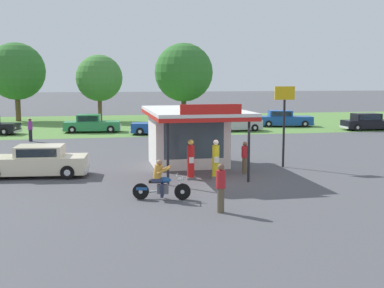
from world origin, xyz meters
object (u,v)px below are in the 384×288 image
parked_car_back_row_right (92,124)px  parked_car_back_row_centre_right (370,122)px  gas_pump_offside (216,161)px  bystander_leaning_by_kiosk (221,187)px  bystander_strolling_foreground (30,129)px  gas_pump_nearside (191,161)px  featured_classic_sedan (35,162)px  motorcycle_with_rider (161,183)px  bystander_chatting_near_pumps (245,157)px  parked_car_second_row_spare (284,119)px  parked_car_back_row_centre (235,123)px  roadside_pole_sign (284,112)px  parked_car_back_row_centre_left (161,126)px

parked_car_back_row_right → parked_car_back_row_centre_right: 25.19m
gas_pump_offside → bystander_leaning_by_kiosk: 6.10m
parked_car_back_row_right → bystander_strolling_foreground: bystander_strolling_foreground is taller
gas_pump_nearside → featured_classic_sedan: bearing=163.9°
motorcycle_with_rider → bystander_leaning_by_kiosk: (1.83, -2.30, 0.28)m
motorcycle_with_rider → parked_car_back_row_centre_right: (22.33, 22.37, 0.04)m
bystander_strolling_foreground → bystander_leaning_by_kiosk: bearing=-67.8°
bystander_strolling_foreground → bystander_leaning_by_kiosk: 23.83m
gas_pump_nearside → bystander_chatting_near_pumps: 2.99m
parked_car_back_row_right → bystander_leaning_by_kiosk: size_ratio=2.93×
featured_classic_sedan → bystander_leaning_by_kiosk: bearing=-48.4°
gas_pump_nearside → parked_car_second_row_spare: bearing=59.2°
motorcycle_with_rider → bystander_strolling_foreground: size_ratio=1.28×
gas_pump_offside → bystander_strolling_foreground: gas_pump_offside is taller
gas_pump_offside → parked_car_back_row_centre_right: size_ratio=0.34×
parked_car_back_row_right → parked_car_second_row_spare: (18.57, 1.62, 0.02)m
motorcycle_with_rider → featured_classic_sedan: bearing=132.7°
gas_pump_nearside → parked_car_back_row_centre: gas_pump_nearside is taller
roadside_pole_sign → motorcycle_with_rider: bearing=-141.7°
motorcycle_with_rider → bystander_chatting_near_pumps: bystander_chatting_near_pumps is taller
featured_classic_sedan → bystander_chatting_near_pumps: bearing=-7.4°
bystander_leaning_by_kiosk → parked_car_back_row_centre: bearing=72.7°
parked_car_back_row_centre_right → bystander_leaning_by_kiosk: 32.08m
gas_pump_offside → bystander_leaning_by_kiosk: (-1.30, -5.96, 0.09)m
gas_pump_nearside → roadside_pole_sign: size_ratio=0.44×
parked_car_back_row_right → roadside_pole_sign: bearing=-62.8°
bystander_chatting_near_pumps → parked_car_second_row_spare: bearing=63.9°
featured_classic_sedan → parked_car_back_row_right: parked_car_back_row_right is taller
parked_car_back_row_centre_left → motorcycle_with_rider: bearing=-97.7°
parked_car_back_row_centre → bystander_leaning_by_kiosk: size_ratio=2.86×
parked_car_back_row_centre → parked_car_back_row_centre_left: 7.09m
parked_car_second_row_spare → bystander_strolling_foreground: size_ratio=3.21×
parked_car_back_row_centre_right → bystander_chatting_near_pumps: (-17.52, -17.94, 0.15)m
parked_car_back_row_centre_left → bystander_leaning_by_kiosk: bystander_leaning_by_kiosk is taller
gas_pump_offside → parked_car_back_row_right: (-5.79, 21.79, -0.14)m
parked_car_second_row_spare → parked_car_back_row_centre_left: (-12.86, -4.52, -0.04)m
motorcycle_with_rider → parked_car_back_row_centre_left: motorcycle_with_rider is taller
motorcycle_with_rider → featured_classic_sedan: (-5.31, 5.75, 0.05)m
roadside_pole_sign → bystander_chatting_near_pumps: bearing=-151.2°
parked_car_back_row_centre_right → bystander_leaning_by_kiosk: (-20.51, -24.67, 0.23)m
bystander_strolling_foreground → bystander_chatting_near_pumps: (11.97, -15.34, -0.10)m
parked_car_back_row_centre_right → bystander_chatting_near_pumps: bystander_chatting_near_pumps is taller
motorcycle_with_rider → parked_car_back_row_centre_left: bearing=82.3°
parked_car_back_row_right → bystander_strolling_foreground: bearing=-128.3°
gas_pump_offside → parked_car_back_row_right: 22.55m
parked_car_back_row_centre_right → roadside_pole_sign: bearing=-132.1°
parked_car_back_row_right → parked_car_back_row_centre: (12.66, -1.50, 0.02)m
gas_pump_nearside → parked_car_back_row_centre_right: gas_pump_nearside is taller
featured_classic_sedan → bystander_strolling_foreground: bearing=97.5°
bystander_strolling_foreground → bystander_leaning_by_kiosk: size_ratio=1.00×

